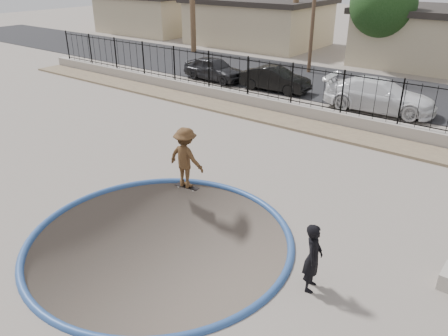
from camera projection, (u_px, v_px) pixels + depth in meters
ground at (351, 137)px, 21.32m from camera, size 120.00×120.00×2.20m
bowl_pit at (160, 240)px, 11.48m from camera, size 6.84×6.84×1.80m
coping_ring at (160, 240)px, 11.48m from camera, size 7.04×7.04×0.20m
rock_strip at (328, 131)px, 18.81m from camera, size 42.00×1.60×0.11m
retaining_wall at (339, 119)px, 19.50m from camera, size 42.00×0.45×0.60m
fence at (342, 93)px, 18.99m from camera, size 40.00×0.04×1.80m
street at (388, 93)px, 24.45m from camera, size 90.00×8.00×0.04m
house_west_far at (154, 12)px, 45.81m from camera, size 10.60×8.60×3.90m
house_west at (258, 21)px, 38.69m from camera, size 11.60×8.60×3.90m
house_center at (438, 37)px, 30.46m from camera, size 10.60×8.60×3.90m
street_tree_left at (383, 4)px, 28.64m from camera, size 4.32×4.32×6.36m
skater at (186, 161)px, 13.69m from camera, size 1.29×0.77×1.97m
skateboard at (187, 187)px, 14.08m from camera, size 0.85×0.33×0.07m
videographer at (313, 258)px, 9.44m from camera, size 0.54×0.68×1.63m
car_a at (214, 69)px, 26.88m from camera, size 4.16×1.83×1.39m
car_b at (275, 79)px, 24.62m from camera, size 4.06×1.63×1.31m
car_c at (380, 95)px, 21.16m from camera, size 5.44×2.55×1.54m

